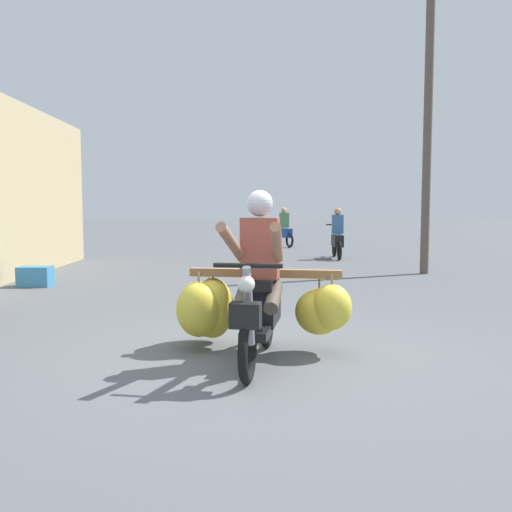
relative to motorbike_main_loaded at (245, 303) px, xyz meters
The scene contains 6 objects.
ground_plane 0.58m from the motorbike_main_loaded, 69.53° to the right, with size 120.00×120.00×0.00m, color #56595E.
motorbike_main_loaded is the anchor object (origin of this frame).
motorbike_distant_ahead_left 14.84m from the motorbike_main_loaded, 84.50° to the left, with size 0.78×1.53×1.40m.
motorbike_distant_ahead_right 10.39m from the motorbike_main_loaded, 75.69° to the left, with size 0.50×1.62×1.40m.
produce_crate 6.06m from the motorbike_main_loaded, 128.35° to the left, with size 0.56×0.40×0.36m, color teal.
utility_pole 7.98m from the motorbike_main_loaded, 59.41° to the left, with size 0.18×0.18×6.05m, color brown.
Camera 1 is at (-0.12, -5.20, 1.43)m, focal length 39.95 mm.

